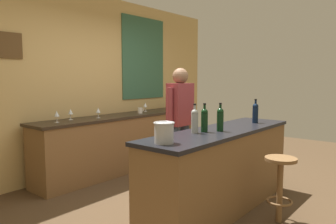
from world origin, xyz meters
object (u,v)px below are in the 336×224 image
bar_stool (280,179)px  ice_bucket (164,132)px  wine_glass_a (57,114)px  wine_bottle_d (255,112)px  wine_bottle_a (195,120)px  wine_glass_c (98,111)px  wine_bottle_b (204,119)px  wine_glass_b (70,112)px  wine_bottle_c (220,119)px  bartender (180,119)px  coffee_mug (140,110)px  wine_glass_d (145,105)px

bar_stool → ice_bucket: size_ratio=3.62×
wine_glass_a → ice_bucket: bearing=-95.7°
wine_bottle_d → ice_bucket: 1.72m
wine_bottle_a → wine_glass_c: bearing=82.4°
wine_bottle_a → wine_glass_a: (-0.40, 1.95, -0.05)m
wine_bottle_b → wine_glass_b: wine_bottle_b is taller
wine_bottle_c → wine_bottle_d: 0.84m
wine_bottle_b → ice_bucket: size_ratio=1.63×
wine_glass_a → wine_bottle_d: bearing=-54.4°
wine_glass_c → bartender: bearing=-71.0°
bar_stool → wine_glass_b: wine_glass_b is taller
wine_bottle_d → coffee_mug: bearing=90.2°
bar_stool → wine_bottle_a: (-0.50, 0.73, 0.60)m
bar_stool → wine_glass_d: 2.94m
wine_bottle_b → wine_glass_d: bearing=58.8°
wine_bottle_c → wine_bottle_d: bearing=-0.9°
wine_bottle_b → wine_glass_d: (1.25, 2.06, -0.05)m
coffee_mug → wine_bottle_c: bearing=-112.4°
wine_bottle_a → wine_glass_a: 1.99m
ice_bucket → wine_glass_d: (1.98, 2.12, -0.01)m
bartender → coffee_mug: bearing=70.0°
wine_glass_d → ice_bucket: bearing=-133.0°
bartender → wine_glass_b: 1.56m
wine_glass_c → wine_glass_d: size_ratio=1.00×
bar_stool → coffee_mug: 2.73m
bartender → wine_bottle_b: size_ratio=5.29×
ice_bucket → wine_glass_d: 2.90m
wine_glass_c → wine_glass_d: same height
wine_bottle_d → wine_bottle_c: bearing=179.1°
wine_bottle_d → wine_glass_c: size_ratio=1.97×
wine_bottle_c → wine_glass_c: 2.06m
wine_bottle_d → wine_glass_a: (-1.51, 2.11, -0.05)m
wine_bottle_a → wine_bottle_d: bearing=-8.1°
wine_glass_c → wine_glass_d: (1.11, 0.10, 0.00)m
wine_bottle_a → wine_glass_d: bearing=55.9°
bar_stool → wine_bottle_a: bearing=124.3°
wine_bottle_d → wine_glass_d: wine_bottle_d is taller
wine_bottle_a → wine_glass_c: wine_bottle_a is taller
ice_bucket → wine_glass_a: size_ratio=1.21×
wine_bottle_d → wine_glass_a: size_ratio=1.97×
bar_stool → coffee_mug: bearing=76.9°
bartender → wine_bottle_d: 0.98m
wine_glass_b → wine_glass_d: size_ratio=1.00×
wine_glass_b → coffee_mug: 1.25m
wine_glass_a → wine_glass_c: (0.66, -0.03, 0.00)m
wine_bottle_d → wine_glass_d: 2.20m
wine_bottle_b → wine_glass_d: size_ratio=1.97×
ice_bucket → wine_glass_b: (0.48, 2.14, -0.01)m
bartender → wine_glass_c: size_ratio=10.45×
wine_bottle_a → wine_bottle_c: bearing=-28.4°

